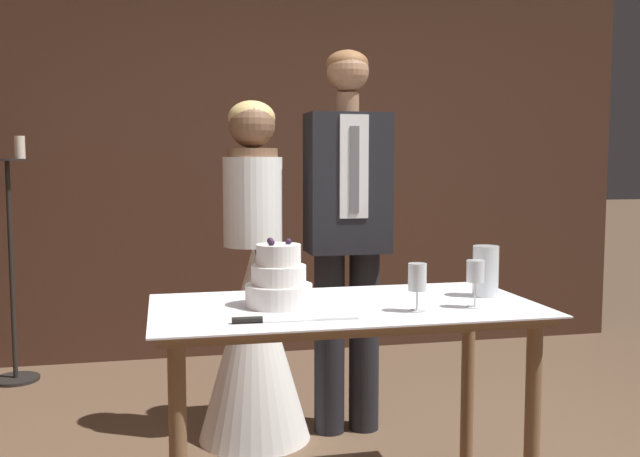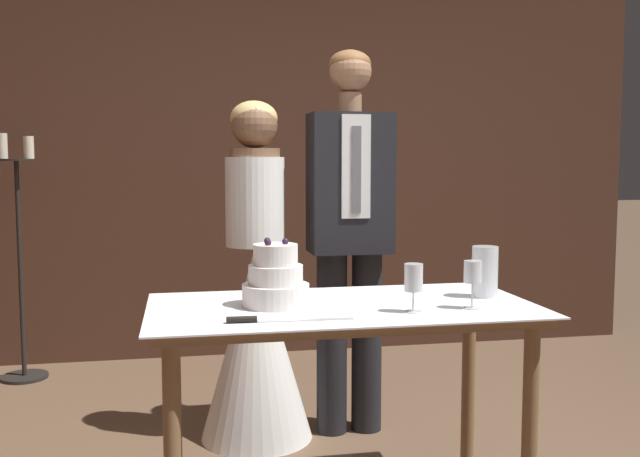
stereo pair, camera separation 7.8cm
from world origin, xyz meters
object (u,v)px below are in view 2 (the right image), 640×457
at_px(groom, 350,224).
at_px(wine_glass_near, 414,279).
at_px(cake_table, 342,333).
at_px(bride, 256,315).
at_px(tiered_cake, 276,281).
at_px(hurricane_candle, 485,273).
at_px(cake_knife, 265,320).
at_px(candle_stand, 20,265).
at_px(wine_glass_middle, 473,275).

bearing_deg(groom, wine_glass_near, -90.93).
bearing_deg(cake_table, bride, 105.11).
xyz_separation_m(tiered_cake, hurricane_candle, (0.82, 0.01, 0.00)).
relative_size(cake_knife, hurricane_candle, 2.13).
distance_m(wine_glass_near, bride, 1.17).
height_order(wine_glass_near, candle_stand, candle_stand).
xyz_separation_m(groom, candle_stand, (-1.78, 1.22, -0.33)).
distance_m(hurricane_candle, candle_stand, 2.95).
bearing_deg(hurricane_candle, wine_glass_near, -149.18).
bearing_deg(wine_glass_near, candle_stand, 128.16).
height_order(groom, candle_stand, groom).
bearing_deg(hurricane_candle, wine_glass_middle, -124.35).
xyz_separation_m(tiered_cake, wine_glass_near, (0.46, -0.20, 0.02)).
height_order(hurricane_candle, groom, groom).
xyz_separation_m(wine_glass_middle, candle_stand, (-1.99, 2.23, -0.23)).
xyz_separation_m(wine_glass_middle, groom, (-0.21, 1.01, 0.10)).
xyz_separation_m(hurricane_candle, bride, (-0.81, 0.81, -0.31)).
bearing_deg(wine_glass_middle, wine_glass_near, -175.25).
bearing_deg(hurricane_candle, bride, 134.72).
height_order(cake_table, groom, groom).
bearing_deg(candle_stand, wine_glass_near, -51.84).
xyz_separation_m(bride, groom, (0.46, -0.00, 0.43)).
distance_m(cake_knife, candle_stand, 2.62).
relative_size(cake_table, bride, 0.87).
bearing_deg(groom, bride, 179.92).
bearing_deg(bride, cake_knife, -94.14).
relative_size(cake_knife, candle_stand, 0.28).
bearing_deg(tiered_cake, wine_glass_middle, -14.94).
height_order(wine_glass_near, groom, groom).
distance_m(wine_glass_near, hurricane_candle, 0.42).
distance_m(cake_knife, bride, 1.11).
height_order(wine_glass_middle, bride, bride).
relative_size(wine_glass_middle, candle_stand, 0.11).
bearing_deg(groom, cake_knife, -116.51).
height_order(hurricane_candle, bride, bride).
height_order(wine_glass_near, hurricane_candle, hurricane_candle).
distance_m(wine_glass_near, groom, 1.03).
distance_m(cake_table, groom, 0.94).
relative_size(cake_knife, groom, 0.23).
distance_m(cake_knife, wine_glass_middle, 0.76).
bearing_deg(wine_glass_middle, candle_stand, 131.80).
relative_size(wine_glass_middle, groom, 0.09).
height_order(cake_knife, groom, groom).
xyz_separation_m(tiered_cake, candle_stand, (-1.31, 2.05, -0.20)).
height_order(cake_table, tiered_cake, tiered_cake).
bearing_deg(tiered_cake, groom, 60.24).
distance_m(cake_table, wine_glass_middle, 0.52).
relative_size(cake_table, hurricane_candle, 7.12).
relative_size(bride, candle_stand, 1.08).
bearing_deg(wine_glass_near, cake_knife, -174.01).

